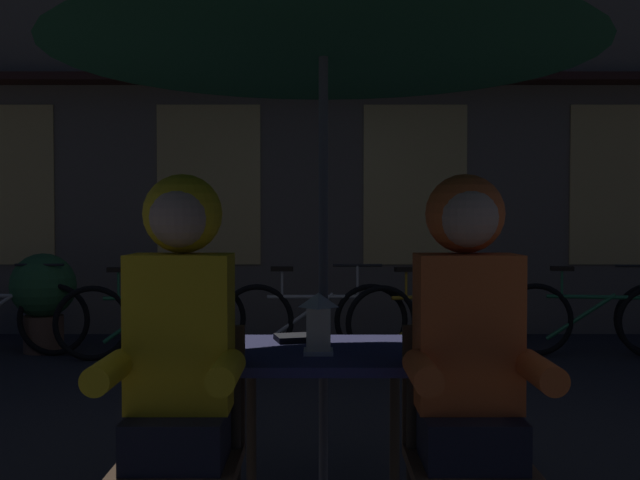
# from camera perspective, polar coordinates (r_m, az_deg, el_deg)

# --- Properties ---
(cafe_table) EXTENTS (0.72, 0.72, 0.74)m
(cafe_table) POSITION_cam_1_polar(r_m,az_deg,el_deg) (2.96, 0.03, -10.25)
(cafe_table) COLOR navy
(cafe_table) RESTS_ON ground_plane
(patio_umbrella) EXTENTS (2.10, 2.10, 2.31)m
(patio_umbrella) POSITION_cam_1_polar(r_m,az_deg,el_deg) (3.01, 0.03, 17.28)
(patio_umbrella) COLOR #4C4C51
(patio_umbrella) RESTS_ON ground_plane
(lantern) EXTENTS (0.11, 0.11, 0.23)m
(lantern) POSITION_cam_1_polar(r_m,az_deg,el_deg) (2.82, -0.35, -6.24)
(lantern) COLOR white
(lantern) RESTS_ON cafe_table
(chair_left) EXTENTS (0.40, 0.40, 0.87)m
(chair_left) POSITION_cam_1_polar(r_m,az_deg,el_deg) (2.68, -10.61, -14.84)
(chair_left) COLOR #513823
(chair_left) RESTS_ON ground_plane
(chair_right) EXTENTS (0.40, 0.40, 0.87)m
(chair_right) POSITION_cam_1_polar(r_m,az_deg,el_deg) (2.68, 10.72, -14.81)
(chair_right) COLOR #513823
(chair_right) RESTS_ON ground_plane
(person_left_hooded) EXTENTS (0.45, 0.56, 1.40)m
(person_left_hooded) POSITION_cam_1_polar(r_m,az_deg,el_deg) (2.55, -10.89, -7.48)
(person_left_hooded) COLOR black
(person_left_hooded) RESTS_ON ground_plane
(person_right_hooded) EXTENTS (0.45, 0.56, 1.40)m
(person_right_hooded) POSITION_cam_1_polar(r_m,az_deg,el_deg) (2.55, 11.01, -7.46)
(person_right_hooded) COLOR black
(person_right_hooded) RESTS_ON ground_plane
(shopfront_building) EXTENTS (10.00, 0.93, 6.20)m
(shopfront_building) POSITION_cam_1_polar(r_m,az_deg,el_deg) (8.49, -0.82, 14.23)
(shopfront_building) COLOR #6B5B4C
(shopfront_building) RESTS_ON ground_plane
(bicycle_second) EXTENTS (1.64, 0.46, 0.84)m
(bicycle_second) POSITION_cam_1_polar(r_m,az_deg,el_deg) (6.85, -12.92, -5.92)
(bicycle_second) COLOR black
(bicycle_second) RESTS_ON ground_plane
(bicycle_third) EXTENTS (1.68, 0.10, 0.84)m
(bicycle_third) POSITION_cam_1_polar(r_m,az_deg,el_deg) (6.72, -0.71, -6.02)
(bicycle_third) COLOR black
(bicycle_third) RESTS_ON ground_plane
(bicycle_fourth) EXTENTS (1.65, 0.43, 0.84)m
(bicycle_fourth) POSITION_cam_1_polar(r_m,az_deg,el_deg) (6.79, 8.59, -5.96)
(bicycle_fourth) COLOR black
(bicycle_fourth) RESTS_ON ground_plane
(bicycle_fifth) EXTENTS (1.66, 0.33, 0.84)m
(bicycle_fifth) POSITION_cam_1_polar(r_m,az_deg,el_deg) (7.14, 19.94, -5.67)
(bicycle_fifth) COLOR black
(bicycle_fifth) RESTS_ON ground_plane
(book) EXTENTS (0.23, 0.18, 0.02)m
(book) POSITION_cam_1_polar(r_m,az_deg,el_deg) (3.14, -1.76, -7.45)
(book) COLOR black
(book) RESTS_ON cafe_table
(potted_plant) EXTENTS (0.60, 0.60, 0.92)m
(potted_plant) POSITION_cam_1_polar(r_m,az_deg,el_deg) (7.42, -20.54, -3.86)
(potted_plant) COLOR brown
(potted_plant) RESTS_ON ground_plane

